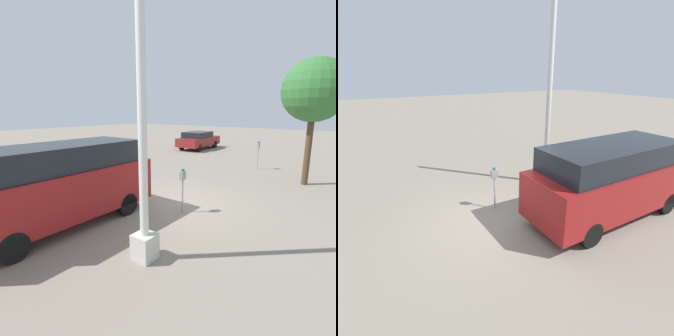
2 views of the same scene
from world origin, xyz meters
The scene contains 7 objects.
ground_plane centered at (0.00, 0.00, 0.00)m, with size 80.00×80.00×0.00m, color gray.
parking_meter_near centered at (0.48, 0.59, 1.01)m, with size 0.20×0.11×1.37m.
parking_meter_far centered at (-6.88, 0.40, 1.10)m, with size 0.20×0.11×1.49m.
lamp_post centered at (3.09, 1.41, 2.33)m, with size 0.44×0.44×6.48m.
parked_van centered at (3.17, -1.45, 1.18)m, with size 5.15×1.87×2.20m.
car_distant centered at (-11.60, -5.99, 0.74)m, with size 4.28×1.89×1.39m.
street_tree centered at (-5.17, 2.97, 3.79)m, with size 2.48×2.48×5.06m.
Camera 1 is at (6.77, 4.78, 3.04)m, focal length 28.00 mm.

